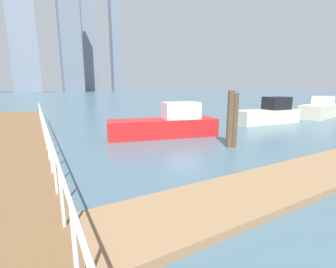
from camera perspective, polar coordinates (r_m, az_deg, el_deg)
name	(u,v)px	position (r m, az deg, el deg)	size (l,w,h in m)	color
ground_plane	(94,127)	(16.79, -17.53, 1.62)	(300.00, 300.00, 0.00)	#476675
floating_dock	(314,173)	(8.64, 32.04, -7.99)	(14.91, 2.00, 0.18)	#93704C
boardwalk_railing	(52,150)	(6.27, -26.57, -3.50)	(0.06, 29.99, 1.08)	white
dock_piling_0	(235,121)	(10.90, 16.04, 3.17)	(0.24, 0.24, 2.44)	brown
dock_piling_3	(230,119)	(10.85, 14.96, 3.49)	(0.29, 0.29, 2.56)	brown
moored_boat_0	(320,110)	(25.08, 33.08, 5.03)	(5.32, 2.65, 1.88)	beige
moored_boat_3	(166,124)	(12.90, -0.38, 2.35)	(6.18, 3.02, 1.88)	red
moored_boat_4	(269,114)	(19.28, 23.36, 4.57)	(5.22, 2.25, 1.97)	beige
skyline_tower_1	(19,1)	(154.80, -32.68, 25.60)	(12.97, 6.92, 89.99)	gray
skyline_tower_2	(69,39)	(141.22, -22.97, 20.51)	(9.56, 6.73, 54.16)	slate
skyline_tower_3	(90,48)	(162.90, -18.50, 19.21)	(8.55, 6.59, 52.69)	slate
skyline_tower_4	(115,22)	(170.16, -12.74, 25.07)	(6.99, 7.48, 87.23)	slate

